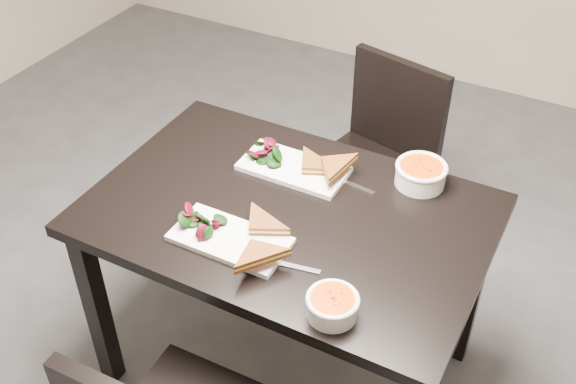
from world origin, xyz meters
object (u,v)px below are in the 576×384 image
object	(u,v)px
chair_far	(379,152)
soup_bowl_far	(421,173)
table	(288,234)
soup_bowl_near	(332,305)
plate_near	(230,239)
plate_far	(294,168)

from	to	relation	value
chair_far	soup_bowl_far	xyz separation A→B (m)	(0.30, -0.45, 0.31)
table	soup_bowl_near	size ratio (longest dim) A/B	8.70
table	plate_near	xyz separation A→B (m)	(-0.08, -0.20, 0.11)
plate_near	soup_bowl_near	xyz separation A→B (m)	(0.37, -0.11, 0.03)
soup_bowl_near	soup_bowl_far	world-z (taller)	soup_bowl_far
plate_far	plate_near	bearing A→B (deg)	-90.70
plate_near	plate_far	distance (m)	0.38
soup_bowl_near	chair_far	bearing A→B (deg)	104.68
chair_far	plate_far	bearing A→B (deg)	-85.47
plate_near	soup_bowl_far	distance (m)	0.64
plate_far	soup_bowl_far	size ratio (longest dim) A/B	2.10
table	plate_near	bearing A→B (deg)	-112.15
table	soup_bowl_near	bearing A→B (deg)	-46.82
soup_bowl_near	soup_bowl_far	distance (m)	0.62
table	soup_bowl_far	size ratio (longest dim) A/B	7.30
chair_far	plate_near	xyz separation A→B (m)	(-0.09, -0.96, 0.27)
soup_bowl_near	soup_bowl_far	bearing A→B (deg)	88.46
soup_bowl_near	soup_bowl_far	size ratio (longest dim) A/B	0.84
table	soup_bowl_far	distance (m)	0.46
chair_far	soup_bowl_near	xyz separation A→B (m)	(0.28, -1.07, 0.30)
plate_far	soup_bowl_far	bearing A→B (deg)	18.17
plate_near	plate_far	bearing A→B (deg)	89.30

